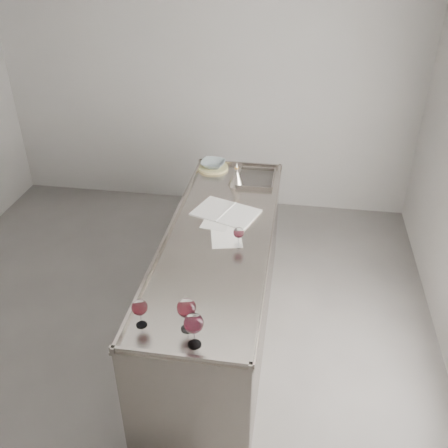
% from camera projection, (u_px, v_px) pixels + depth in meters
% --- Properties ---
extents(room_shell, '(4.54, 5.04, 2.84)m').
position_uv_depth(room_shell, '(133.00, 193.00, 3.16)').
color(room_shell, '#504D4B').
rests_on(room_shell, ground).
extents(counter, '(0.77, 2.42, 0.97)m').
position_uv_depth(counter, '(219.00, 286.00, 3.83)').
color(counter, gray).
rests_on(counter, ground).
extents(wine_glass_left, '(0.09, 0.09, 0.18)m').
position_uv_depth(wine_glass_left, '(140.00, 308.00, 2.73)').
color(wine_glass_left, white).
rests_on(wine_glass_left, counter).
extents(wine_glass_middle, '(0.11, 0.11, 0.21)m').
position_uv_depth(wine_glass_middle, '(187.00, 309.00, 2.69)').
color(wine_glass_middle, white).
rests_on(wine_glass_middle, counter).
extents(wine_glass_right, '(0.11, 0.11, 0.21)m').
position_uv_depth(wine_glass_right, '(194.00, 324.00, 2.59)').
color(wine_glass_right, white).
rests_on(wine_glass_right, counter).
extents(wine_glass_small, '(0.07, 0.07, 0.15)m').
position_uv_depth(wine_glass_small, '(239.00, 233.00, 3.41)').
color(wine_glass_small, white).
rests_on(wine_glass_small, counter).
extents(notebook, '(0.55, 0.47, 0.02)m').
position_uv_depth(notebook, '(226.00, 212.00, 3.84)').
color(notebook, white).
rests_on(notebook, counter).
extents(loose_paper_top, '(0.27, 0.34, 0.00)m').
position_uv_depth(loose_paper_top, '(226.00, 236.00, 3.57)').
color(loose_paper_top, white).
rests_on(loose_paper_top, counter).
extents(loose_paper_under, '(0.23, 0.31, 0.00)m').
position_uv_depth(loose_paper_under, '(218.00, 220.00, 3.75)').
color(loose_paper_under, silver).
rests_on(loose_paper_under, counter).
extents(trivet, '(0.33, 0.33, 0.02)m').
position_uv_depth(trivet, '(213.00, 168.00, 4.52)').
color(trivet, beige).
rests_on(trivet, counter).
extents(ceramic_bowl, '(0.24, 0.24, 0.05)m').
position_uv_depth(ceramic_bowl, '(213.00, 164.00, 4.50)').
color(ceramic_bowl, gray).
rests_on(ceramic_bowl, trivet).
extents(wine_funnel, '(0.14, 0.14, 0.21)m').
position_uv_depth(wine_funnel, '(237.00, 178.00, 4.22)').
color(wine_funnel, '#AEA69B').
rests_on(wine_funnel, counter).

